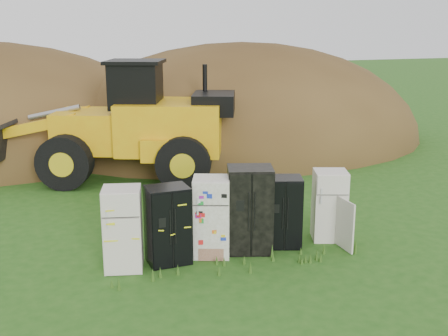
% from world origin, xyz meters
% --- Properties ---
extents(ground, '(120.00, 120.00, 0.00)m').
position_xyz_m(ground, '(0.00, 0.00, 0.00)').
color(ground, '#205015').
rests_on(ground, ground).
extents(fridge_leftmost, '(0.93, 0.91, 1.75)m').
position_xyz_m(fridge_leftmost, '(-2.43, -0.02, 0.87)').
color(fridge_leftmost, silver).
rests_on(fridge_leftmost, ground).
extents(fridge_black_side, '(0.90, 0.72, 1.68)m').
position_xyz_m(fridge_black_side, '(-1.48, -0.03, 0.84)').
color(fridge_black_side, black).
rests_on(fridge_black_side, ground).
extents(fridge_sticker, '(1.00, 0.96, 1.77)m').
position_xyz_m(fridge_sticker, '(-0.48, 0.04, 0.88)').
color(fridge_sticker, white).
rests_on(fridge_sticker, ground).
extents(fridge_dark_mid, '(1.19, 1.07, 1.94)m').
position_xyz_m(fridge_dark_mid, '(0.41, -0.02, 0.97)').
color(fridge_dark_mid, black).
rests_on(fridge_dark_mid, ground).
extents(fridge_black_right, '(0.99, 0.91, 1.63)m').
position_xyz_m(fridge_black_right, '(1.25, -0.01, 0.81)').
color(fridge_black_right, black).
rests_on(fridge_black_right, ground).
extents(fridge_open_door, '(0.95, 0.92, 1.67)m').
position_xyz_m(fridge_open_door, '(2.45, -0.01, 0.83)').
color(fridge_open_door, silver).
rests_on(fridge_open_door, ground).
extents(wheel_loader, '(8.67, 6.06, 3.89)m').
position_xyz_m(wheel_loader, '(-1.58, 7.26, 1.94)').
color(wheel_loader, gold).
rests_on(wheel_loader, ground).
extents(dirt_mound_right, '(16.38, 12.02, 8.56)m').
position_xyz_m(dirt_mound_right, '(4.73, 11.32, 0.00)').
color(dirt_mound_right, '#422E15').
rests_on(dirt_mound_right, ground).
extents(dirt_mound_back, '(17.57, 11.71, 5.69)m').
position_xyz_m(dirt_mound_back, '(0.86, 17.64, 0.00)').
color(dirt_mound_back, '#422E15').
rests_on(dirt_mound_back, ground).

